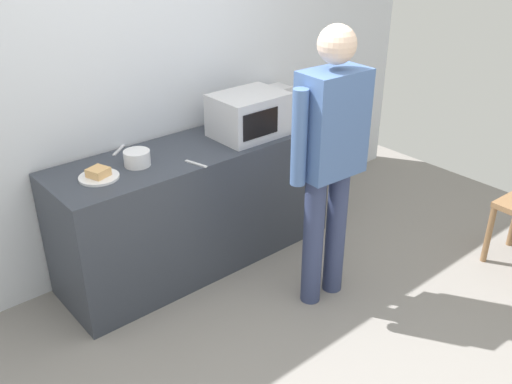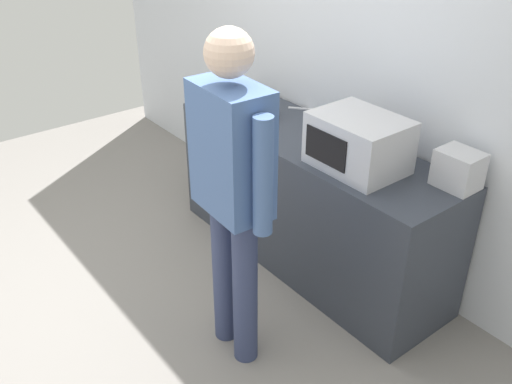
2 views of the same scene
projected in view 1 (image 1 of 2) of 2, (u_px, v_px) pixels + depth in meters
The scene contains 10 objects.
ground_plane at pixel (291, 363), 3.22m from camera, with size 6.00×6.00×0.00m, color gray.
back_wall at pixel (130, 81), 3.72m from camera, with size 5.40×0.13×2.60m.
kitchen_counter at pixel (198, 205), 3.98m from camera, with size 2.02×0.62×0.89m, color #333842.
microwave at pixel (249, 115), 3.92m from camera, with size 0.50×0.39×0.30m.
sandwich_plate at pixel (99, 175), 3.34m from camera, with size 0.24×0.24×0.07m.
salad_bowl at pixel (137, 158), 3.50m from camera, with size 0.17×0.17×0.10m, color white.
toaster at pixel (275, 100), 4.38m from camera, with size 0.22×0.18×0.20m, color silver.
fork_utensil at pixel (196, 164), 3.53m from camera, with size 0.17×0.02×0.01m, color silver.
spoon_utensil at pixel (119, 150), 3.72m from camera, with size 0.17×0.02×0.01m, color silver.
person_standing at pixel (330, 150), 3.33m from camera, with size 0.59×0.26×1.78m.
Camera 1 is at (-1.72, -1.71, 2.35)m, focal length 39.46 mm.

